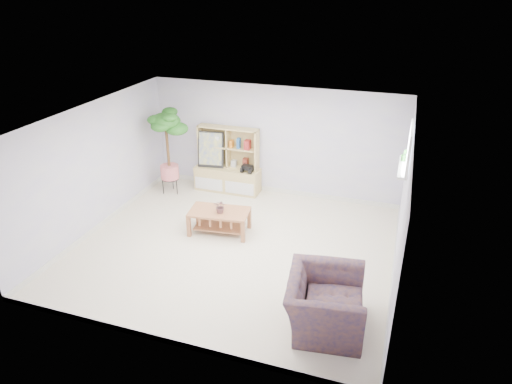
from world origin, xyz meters
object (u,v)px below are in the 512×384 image
(coffee_table, at_px, (220,221))
(armchair, at_px, (325,300))
(floor_tree, at_px, (168,153))
(storage_unit, at_px, (227,160))

(coffee_table, xyz_separation_m, armchair, (2.36, -1.92, 0.21))
(armchair, bearing_deg, floor_tree, 44.43)
(coffee_table, xyz_separation_m, floor_tree, (-1.72, 1.29, 0.73))
(floor_tree, xyz_separation_m, armchair, (4.08, -3.21, -0.51))
(storage_unit, relative_size, armchair, 1.24)
(floor_tree, relative_size, armchair, 1.61)
(storage_unit, distance_m, coffee_table, 1.95)
(floor_tree, bearing_deg, armchair, -38.21)
(storage_unit, xyz_separation_m, coffee_table, (0.55, -1.80, -0.51))
(storage_unit, height_order, floor_tree, floor_tree)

